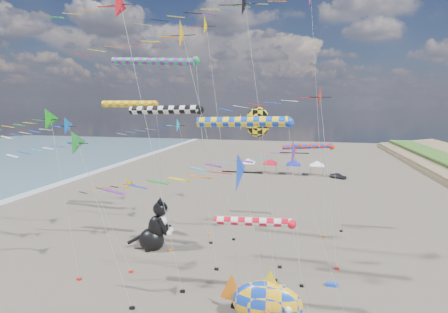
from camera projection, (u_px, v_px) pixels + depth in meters
delta_kite_0 at (30, 123)px, 29.51m from camera, size 10.03×2.08×15.16m
delta_kite_2 at (189, 26)px, 37.31m from camera, size 12.33×2.38×25.09m
delta_kite_3 at (303, 158)px, 18.95m from camera, size 8.51×1.73×13.70m
delta_kite_4 at (298, 100)px, 31.26m from camera, size 11.85×2.20×17.16m
delta_kite_5 at (179, 40)px, 26.48m from camera, size 12.77×2.21×21.60m
delta_kite_6 at (230, 9)px, 30.54m from camera, size 13.71×2.57×25.17m
delta_kite_7 at (172, 129)px, 40.25m from camera, size 10.55×1.87×13.87m
delta_kite_8 at (72, 129)px, 31.28m from camera, size 10.93×1.80×14.41m
delta_kite_9 at (119, 1)px, 26.31m from camera, size 13.06×2.68×24.62m
delta_kite_10 at (221, 175)px, 15.71m from camera, size 8.88×1.91×13.51m
delta_kite_11 at (127, 188)px, 36.79m from camera, size 9.19×1.57×7.81m
delta_kite_12 at (64, 148)px, 25.65m from camera, size 10.30×2.05×13.48m
windsock_0 at (169, 111)px, 31.35m from camera, size 8.28×0.79×15.23m
windsock_1 at (257, 222)px, 24.95m from camera, size 7.24×0.66×7.36m
windsock_2 at (132, 104)px, 42.88m from camera, size 8.50×0.87×15.80m
windsock_3 at (157, 62)px, 37.10m from camera, size 11.31×0.84×20.27m
windsock_4 at (247, 122)px, 28.60m from camera, size 9.26×0.89×14.36m
windsock_5 at (310, 147)px, 41.74m from camera, size 7.49×0.63×10.65m
angelfish_kite at (255, 123)px, 30.88m from camera, size 3.74×3.02×15.10m
cat_inflatable at (154, 224)px, 36.87m from camera, size 4.48×2.86×5.60m
fish_inflatable at (266, 303)px, 24.31m from camera, size 6.65×3.41×4.15m
person_adult at (265, 293)px, 26.99m from camera, size 0.70×0.49×1.81m
child_blue at (258, 289)px, 28.26m from camera, size 0.70×0.47×1.11m
kite_bag_2 at (332, 284)px, 29.71m from camera, size 0.90×0.44×0.30m
kite_bag_3 at (237, 306)px, 26.59m from camera, size 0.90×0.44×0.30m
tent_row at (282, 160)px, 76.53m from camera, size 19.20×4.20×3.80m
parked_car at (338, 176)px, 72.43m from camera, size 3.61×2.79×1.15m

